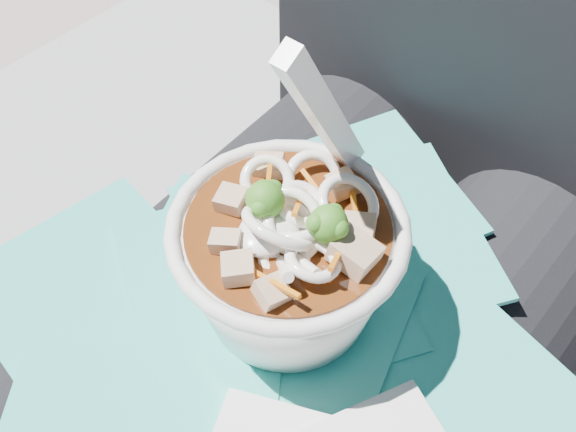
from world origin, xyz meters
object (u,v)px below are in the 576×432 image
Objects in this scene: stone_ledge at (359,422)px; udon_bowl at (289,256)px; lap at (260,397)px; person_body at (343,285)px; plastic_bag at (274,323)px.

stone_ledge is 0.45m from udon_bowl.
udon_bowl is at bearing 79.46° from lap.
person_body is (-0.00, -0.06, 0.32)m from stone_ledge.
lap is at bearing -100.54° from udon_bowl.
udon_bowl is at bearing 85.00° from plastic_bag.
udon_bowl reaches higher than lap.
plastic_bag reaches higher than lap.
lap is at bearing -106.51° from plastic_bag.
lap is at bearing -90.00° from stone_ledge.
person_body is 2.25× the size of plastic_bag.
person_body is 0.10m from plastic_bag.
plastic_bag is (0.00, -0.08, 0.05)m from person_body.
person_body is at bearing -90.00° from stone_ledge.
stone_ledge is 5.29× the size of udon_bowl.
stone_ledge is at bearing 90.00° from person_body.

